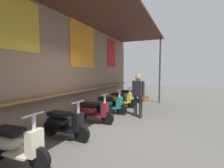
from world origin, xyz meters
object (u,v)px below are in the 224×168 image
at_px(shopper_browsing, 139,91).
at_px(scooter_cream, 14,143).
at_px(scooter_maroon, 91,111).
at_px(scooter_black, 63,123).
at_px(scooter_yellow, 120,99).
at_px(scooter_teal, 108,104).
at_px(scooter_silver, 129,95).

bearing_deg(shopper_browsing, scooter_cream, -175.13).
relative_size(scooter_maroon, shopper_browsing, 0.88).
distance_m(scooter_black, scooter_yellow, 4.00).
distance_m(scooter_teal, scooter_silver, 2.65).
bearing_deg(scooter_teal, scooter_silver, 89.82).
height_order(scooter_cream, scooter_maroon, same).
distance_m(scooter_cream, scooter_yellow, 5.30).
xyz_separation_m(scooter_cream, scooter_black, (1.30, 0.00, 0.00)).
relative_size(scooter_teal, shopper_browsing, 0.88).
bearing_deg(scooter_cream, scooter_yellow, 86.53).
distance_m(scooter_maroon, scooter_teal, 1.29).
xyz_separation_m(scooter_black, scooter_maroon, (1.40, 0.00, 0.00)).
height_order(scooter_silver, shopper_browsing, shopper_browsing).
distance_m(scooter_teal, shopper_browsing, 1.38).
bearing_deg(scooter_yellow, scooter_teal, -87.45).
relative_size(scooter_cream, scooter_black, 1.00).
distance_m(scooter_black, scooter_teal, 2.68).
xyz_separation_m(scooter_silver, shopper_browsing, (-2.72, -1.25, 0.57)).
bearing_deg(scooter_silver, scooter_black, -86.55).
distance_m(scooter_maroon, shopper_browsing, 1.83).
bearing_deg(scooter_black, scooter_cream, -87.96).
distance_m(scooter_silver, shopper_browsing, 3.05).
xyz_separation_m(scooter_maroon, scooter_teal, (1.29, 0.00, 0.00)).
bearing_deg(shopper_browsing, scooter_black, 177.01).
height_order(scooter_cream, scooter_teal, same).
relative_size(scooter_cream, scooter_teal, 1.00).
bearing_deg(scooter_black, shopper_browsing, 66.44).
distance_m(scooter_cream, scooter_maroon, 2.70).
xyz_separation_m(scooter_yellow, scooter_silver, (1.33, -0.00, 0.00)).
relative_size(scooter_maroon, scooter_yellow, 1.00).
distance_m(scooter_cream, shopper_browsing, 4.15).
bearing_deg(scooter_black, scooter_teal, 92.04).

